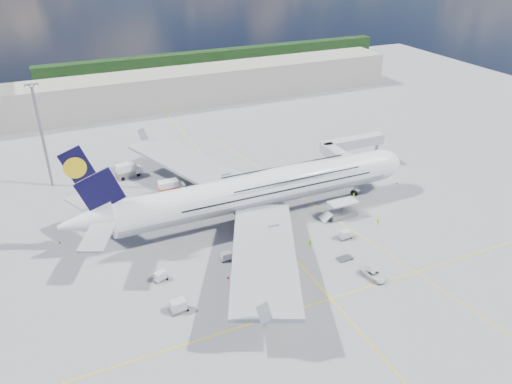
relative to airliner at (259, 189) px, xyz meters
name	(u,v)px	position (x,y,z in m)	size (l,w,h in m)	color
ground	(279,240)	(-0.26, -10.00, -6.87)	(300.00, 300.00, 0.00)	gray
taxi_line_main	(279,240)	(-0.26, -10.00, -6.86)	(0.25, 220.00, 0.01)	yellow
taxi_line_cross	(331,299)	(-0.26, -30.00, -6.86)	(120.00, 0.25, 0.01)	yellow
taxi_line_diag	(314,205)	(13.74, 0.00, -6.86)	(0.25, 100.00, 0.01)	yellow
airliner	(259,189)	(0.00, 0.00, 0.00)	(77.26, 79.15, 23.71)	white
jet_bridge	(348,149)	(29.55, 10.94, -0.02)	(18.80, 12.10, 8.50)	#B7B7BC
cargo_loader	(341,211)	(16.56, -7.11, -5.62)	(8.53, 3.20, 3.67)	silver
light_mast	(42,135)	(-40.26, 35.00, 6.34)	(3.00, 0.70, 25.50)	gray
terminal	(158,90)	(-0.26, 85.00, -0.87)	(180.00, 16.00, 12.00)	#B2AD9E
tree_line	(220,59)	(39.74, 130.00, -2.87)	(160.00, 6.00, 8.00)	#193814
dolly_row_a	(178,306)	(-24.88, -22.29, -5.73)	(3.52, 2.17, 2.11)	gray
dolly_row_b	(259,264)	(-7.41, -16.16, -6.49)	(3.44, 2.05, 0.48)	gray
dolly_row_c	(227,256)	(-12.36, -12.04, -5.97)	(2.69, 1.50, 1.67)	gray
dolly_back	(160,276)	(-25.51, -12.93, -5.95)	(3.04, 2.38, 1.71)	gray
dolly_nose_far	(345,258)	(8.31, -21.19, -6.53)	(3.02, 1.63, 0.44)	gray
dolly_nose_near	(345,234)	(12.36, -14.96, -5.87)	(3.05, 1.81, 1.86)	gray
baggage_tug	(292,273)	(-3.40, -21.65, -6.19)	(2.52, 1.27, 1.54)	silver
catering_truck_inner	(171,188)	(-14.74, 18.11, -5.08)	(6.31, 2.51, 3.79)	gray
catering_truck_outer	(128,171)	(-22.03, 31.94, -5.11)	(6.66, 3.49, 3.78)	gray
service_van	(374,274)	(9.95, -28.15, -6.14)	(2.40, 5.21, 1.45)	silver
crew_nose	(354,197)	(23.40, -1.84, -6.04)	(0.61, 0.40, 1.66)	#A1FF1A
crew_loader	(378,222)	(21.56, -13.59, -6.01)	(0.84, 0.65, 1.72)	#DCFF1A
crew_wing	(263,270)	(-7.97, -18.97, -5.88)	(1.16, 0.48, 1.97)	#BAFE1A
crew_van	(349,232)	(13.81, -14.43, -5.92)	(0.93, 0.60, 1.90)	#A3E217
crew_tug	(310,243)	(4.38, -14.70, -5.92)	(1.22, 0.70, 1.89)	#8CDA16
cone_nose	(397,183)	(37.92, 0.61, -6.59)	(0.45, 0.45, 0.58)	red
cone_wing_left_inner	(205,184)	(-5.63, 19.86, -6.61)	(0.42, 0.42, 0.54)	red
cone_wing_left_outer	(205,183)	(-5.70, 20.17, -6.61)	(0.42, 0.42, 0.53)	red
cone_wing_right_inner	(232,288)	(-14.69, -20.74, -6.63)	(0.39, 0.39, 0.50)	red
cone_wing_right_outer	(228,277)	(-14.26, -17.49, -6.57)	(0.48, 0.48, 0.61)	red
cone_tail	(60,242)	(-41.03, 7.12, -6.64)	(0.38, 0.38, 0.48)	red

